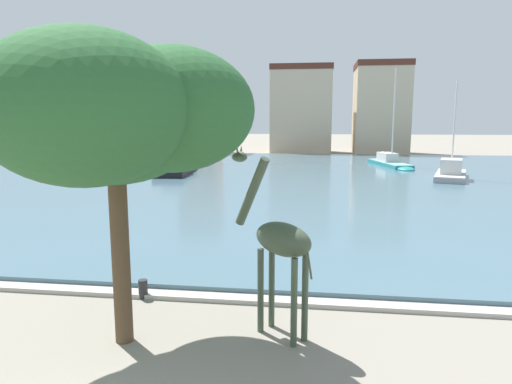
{
  "coord_description": "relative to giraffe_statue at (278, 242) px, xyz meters",
  "views": [
    {
      "loc": [
        3.44,
        -4.33,
        4.65
      ],
      "look_at": [
        1.38,
        10.89,
        2.2
      ],
      "focal_mm": 31.59,
      "sensor_mm": 36.0,
      "label": 1
    }
  ],
  "objects": [
    {
      "name": "sailboat_black",
      "position": [
        -10.91,
        27.29,
        -1.5
      ],
      "size": [
        3.0,
        7.61,
        5.85
      ],
      "color": "black",
      "rests_on": "ground"
    },
    {
      "name": "giraffe_statue",
      "position": [
        0.0,
        0.0,
        0.0
      ],
      "size": [
        2.06,
        1.69,
        4.1
      ],
      "color": "#3D4C38",
      "rests_on": "ground"
    },
    {
      "name": "townhouse_tall_gabled",
      "position": [
        -16.08,
        54.86,
        4.2
      ],
      "size": [
        5.4,
        6.76,
        12.57
      ],
      "color": "tan",
      "rests_on": "ground"
    },
    {
      "name": "quay_edge_coping",
      "position": [
        -2.67,
        1.69,
        -2.03
      ],
      "size": [
        83.46,
        0.5,
        0.12
      ],
      "primitive_type": "cube",
      "color": "#ADA89E",
      "rests_on": "ground"
    },
    {
      "name": "sailboat_grey",
      "position": [
        11.05,
        26.81,
        -1.52
      ],
      "size": [
        4.05,
        7.54,
        7.59
      ],
      "color": "#939399",
      "rests_on": "ground"
    },
    {
      "name": "sailboat_yellow",
      "position": [
        -16.43,
        44.95,
        -1.6
      ],
      "size": [
        2.63,
        8.11,
        6.54
      ],
      "color": "gold",
      "rests_on": "ground"
    },
    {
      "name": "townhouse_corner_house",
      "position": [
        9.49,
        56.37,
        4.17
      ],
      "size": [
        7.28,
        7.81,
        12.5
      ],
      "color": "#C6B293",
      "rests_on": "ground"
    },
    {
      "name": "sailboat_teal",
      "position": [
        7.96,
        35.64,
        -1.59
      ],
      "size": [
        3.55,
        9.04,
        9.52
      ],
      "color": "teal",
      "rests_on": "ground"
    },
    {
      "name": "mooring_bollard",
      "position": [
        -3.7,
        1.54,
        -1.84
      ],
      "size": [
        0.24,
        0.24,
        0.5
      ],
      "primitive_type": "cylinder",
      "color": "#232326",
      "rests_on": "ground"
    },
    {
      "name": "townhouse_wide_warehouse",
      "position": [
        -1.54,
        57.0,
        4.07
      ],
      "size": [
        8.69,
        7.08,
        12.29
      ],
      "color": "#C6B293",
      "rests_on": "ground"
    },
    {
      "name": "shade_tree",
      "position": [
        -3.06,
        -0.88,
        2.75
      ],
      "size": [
        5.11,
        5.53,
        6.2
      ],
      "color": "brown",
      "rests_on": "ground"
    },
    {
      "name": "harbor_water",
      "position": [
        -2.67,
        26.52,
        -1.97
      ],
      "size": [
        83.46,
        49.15,
        0.24
      ],
      "primitive_type": "cube",
      "color": "#476675",
      "rests_on": "ground"
    }
  ]
}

